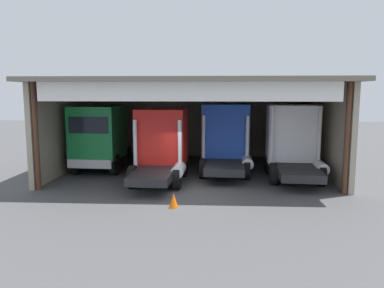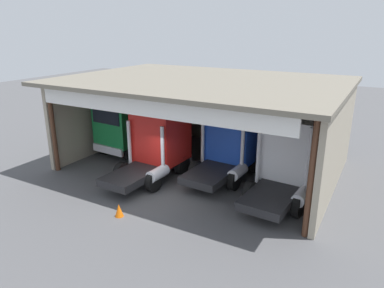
# 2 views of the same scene
# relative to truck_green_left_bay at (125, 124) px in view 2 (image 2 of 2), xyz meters

# --- Properties ---
(ground_plane) EXTENTS (80.00, 80.00, 0.00)m
(ground_plane) POSITION_rel_truck_green_left_bay_xyz_m (5.05, -4.05, -1.90)
(ground_plane) COLOR #4C4C4F
(ground_plane) RESTS_ON ground
(workshop_shed) EXTENTS (14.41, 10.60, 4.93)m
(workshop_shed) POSITION_rel_truck_green_left_bay_xyz_m (5.05, 1.47, 1.57)
(workshop_shed) COLOR #9E937F
(workshop_shed) RESTS_ON ground
(truck_green_left_bay) EXTENTS (2.64, 4.76, 3.57)m
(truck_green_left_bay) POSITION_rel_truck_green_left_bay_xyz_m (0.00, 0.00, 0.00)
(truck_green_left_bay) COLOR #197F3D
(truck_green_left_bay) RESTS_ON ground
(truck_red_center_bay) EXTENTS (2.54, 5.24, 3.49)m
(truck_red_center_bay) POSITION_rel_truck_green_left_bay_xyz_m (3.61, -1.78, -0.10)
(truck_red_center_bay) COLOR red
(truck_red_center_bay) RESTS_ON ground
(truck_blue_center_right_bay) EXTENTS (2.71, 5.37, 3.66)m
(truck_blue_center_right_bay) POSITION_rel_truck_green_left_bay_xyz_m (6.82, 0.34, -0.00)
(truck_blue_center_right_bay) COLOR #1E47B7
(truck_blue_center_right_bay) RESTS_ON ground
(truck_white_right_bay) EXTENTS (2.71, 5.09, 3.66)m
(truck_white_right_bay) POSITION_rel_truck_green_left_bay_xyz_m (10.14, -0.86, -0.04)
(truck_white_right_bay) COLOR white
(truck_white_right_bay) RESTS_ON ground
(oil_drum) EXTENTS (0.58, 0.58, 0.93)m
(oil_drum) POSITION_rel_truck_green_left_bay_xyz_m (4.06, 4.09, -1.44)
(oil_drum) COLOR #B21E19
(oil_drum) RESTS_ON ground
(tool_cart) EXTENTS (0.90, 0.60, 1.00)m
(tool_cart) POSITION_rel_truck_green_left_bay_xyz_m (1.91, 3.68, -1.40)
(tool_cart) COLOR red
(tool_cart) RESTS_ON ground
(traffic_cone) EXTENTS (0.36, 0.36, 0.56)m
(traffic_cone) POSITION_rel_truck_green_left_bay_xyz_m (4.65, -6.19, -1.62)
(traffic_cone) COLOR orange
(traffic_cone) RESTS_ON ground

